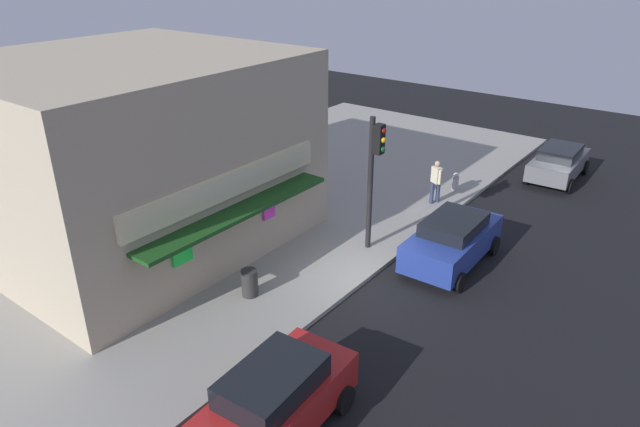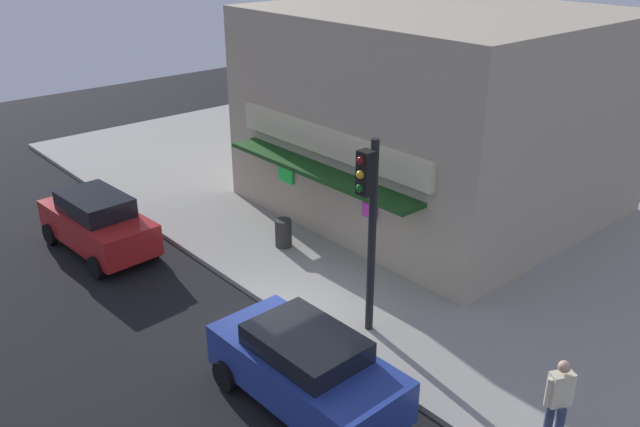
# 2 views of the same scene
# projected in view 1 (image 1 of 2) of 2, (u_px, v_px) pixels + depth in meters

# --- Properties ---
(ground_plane) EXTENTS (52.72, 52.72, 0.00)m
(ground_plane) POSITION_uv_depth(u_px,v_px,m) (368.00, 281.00, 17.68)
(ground_plane) COLOR black
(sidewalk) EXTENTS (35.15, 13.24, 0.15)m
(sidewalk) POSITION_uv_depth(u_px,v_px,m) (219.00, 223.00, 21.28)
(sidewalk) COLOR gray
(sidewalk) RESTS_ON ground_plane
(corner_building) EXTENTS (9.93, 9.99, 6.24)m
(corner_building) POSITION_uv_depth(u_px,v_px,m) (131.00, 151.00, 19.00)
(corner_building) COLOR tan
(corner_building) RESTS_ON sidewalk
(traffic_light) EXTENTS (0.32, 0.58, 4.55)m
(traffic_light) POSITION_uv_depth(u_px,v_px,m) (374.00, 167.00, 18.15)
(traffic_light) COLOR black
(traffic_light) RESTS_ON sidewalk
(fire_hydrant) EXTENTS (0.52, 0.28, 0.77)m
(fire_hydrant) POSITION_uv_depth(u_px,v_px,m) (455.00, 182.00, 23.87)
(fire_hydrant) COLOR #B2B2B7
(fire_hydrant) RESTS_ON sidewalk
(trash_can) EXTENTS (0.48, 0.48, 0.83)m
(trash_can) POSITION_uv_depth(u_px,v_px,m) (250.00, 283.00, 16.57)
(trash_can) COLOR #2D2D2D
(trash_can) RESTS_ON sidewalk
(pedestrian) EXTENTS (0.48, 0.54, 1.76)m
(pedestrian) POSITION_uv_depth(u_px,v_px,m) (436.00, 180.00, 22.40)
(pedestrian) COLOR navy
(pedestrian) RESTS_ON sidewalk
(parked_car_grey) EXTENTS (4.06, 2.09, 1.49)m
(parked_car_grey) POSITION_uv_depth(u_px,v_px,m) (559.00, 162.00, 25.23)
(parked_car_grey) COLOR slate
(parked_car_grey) RESTS_ON ground_plane
(parked_car_blue) EXTENTS (4.14, 2.12, 1.64)m
(parked_car_blue) POSITION_uv_depth(u_px,v_px,m) (452.00, 240.00, 18.36)
(parked_car_blue) COLOR navy
(parked_car_blue) RESTS_ON ground_plane
(parked_car_red) EXTENTS (4.16, 2.12, 1.74)m
(parked_car_red) POSITION_uv_depth(u_px,v_px,m) (273.00, 403.00, 11.74)
(parked_car_red) COLOR #AD1E1E
(parked_car_red) RESTS_ON ground_plane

